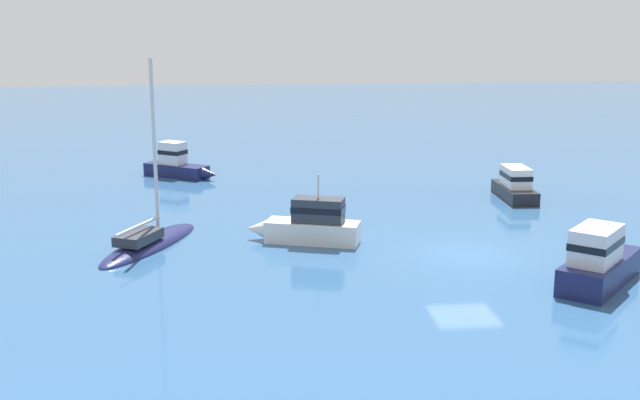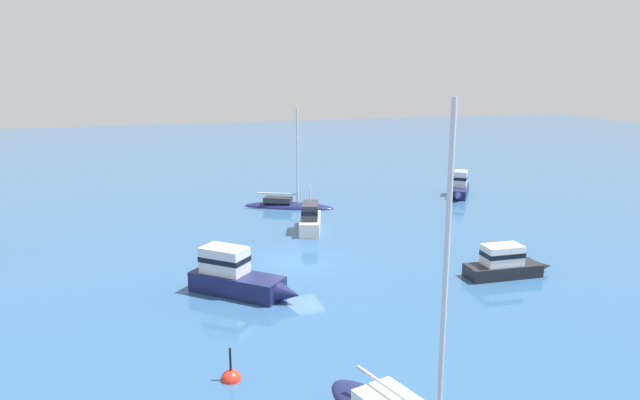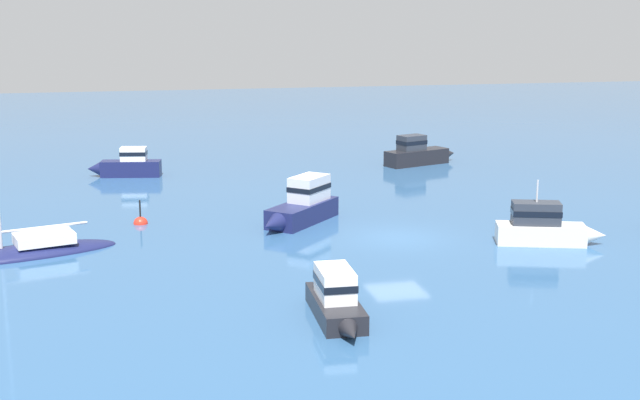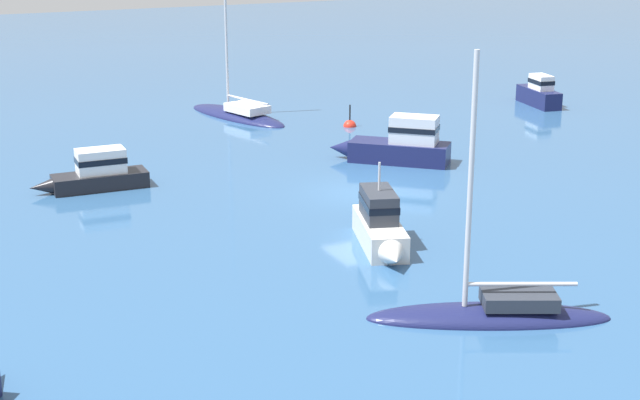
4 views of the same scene
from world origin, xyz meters
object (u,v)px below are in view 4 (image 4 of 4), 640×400
Objects in this scene: motor_cruiser at (399,144)px; cabin_cruiser at (381,225)px; sloop at (491,315)px; powerboat at (537,93)px; ketch at (238,115)px; channel_buoy at (350,126)px; powerboat_1 at (97,173)px.

cabin_cruiser reaches higher than motor_cruiser.
powerboat is at bearing -105.02° from sloop.
cabin_cruiser is at bearing -65.48° from sloop.
ketch is (12.44, 2.98, -0.71)m from motor_cruiser.
motor_cruiser is at bearing 164.76° from cabin_cruiser.
ketch is (4.34, 17.06, -0.58)m from powerboat.
ketch reaches higher than channel_buoy.
ketch is 2.11× the size of cabin_cruiser.
motor_cruiser is 3.25× the size of channel_buoy.
powerboat is 16.25m from motor_cruiser.
motor_cruiser is at bearing 169.09° from channel_buoy.
ketch reaches higher than powerboat_1.
cabin_cruiser is (6.42, -0.11, 0.64)m from sloop.
powerboat_1 is 14.88m from ketch.
sloop is at bearing 161.55° from channel_buoy.
ketch reaches higher than sloop.
sloop is 5.19× the size of channel_buoy.
powerboat_1 is 18.78m from sloop.
powerboat is 3.06× the size of channel_buoy.
powerboat is at bearing -120.42° from ketch.
sloop reaches higher than powerboat.
cabin_cruiser is at bearing 141.42° from powerboat.
ketch reaches higher than powerboat.
sloop is (-17.48, -6.84, -0.54)m from powerboat_1.
channel_buoy is at bearing -155.67° from powerboat_1.
powerboat is 0.46× the size of ketch.
powerboat is 28.03m from powerboat_1.
ketch reaches higher than cabin_cruiser.
motor_cruiser is 7.77m from channel_buoy.
motor_cruiser is at bearing 177.32° from ketch.
channel_buoy is (-0.51, 12.63, -0.70)m from powerboat.
cabin_cruiser reaches higher than powerboat_1.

